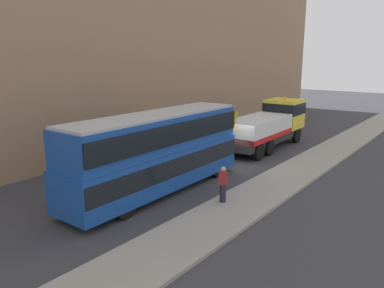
% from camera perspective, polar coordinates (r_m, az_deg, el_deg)
% --- Properties ---
extents(ground_plane, '(120.00, 120.00, 0.00)m').
position_cam_1_polar(ground_plane, '(24.21, 5.60, -3.13)').
color(ground_plane, '#38383D').
extents(near_kerb, '(60.00, 2.80, 0.15)m').
position_cam_1_polar(near_kerb, '(22.35, 14.76, -4.71)').
color(near_kerb, gray).
rests_on(near_kerb, ground_plane).
extents(building_facade, '(60.00, 1.50, 16.00)m').
position_cam_1_polar(building_facade, '(28.36, -8.36, 15.64)').
color(building_facade, '#9E7A5B').
rests_on(building_facade, ground_plane).
extents(recovery_tow_truck, '(10.16, 2.78, 3.67)m').
position_cam_1_polar(recovery_tow_truck, '(28.98, 11.69, 2.92)').
color(recovery_tow_truck, '#2D2D2D').
rests_on(recovery_tow_truck, ground_plane).
extents(double_decker_bus, '(11.08, 2.73, 4.06)m').
position_cam_1_polar(double_decker_bus, '(18.78, -5.31, -0.86)').
color(double_decker_bus, '#19479E').
rests_on(double_decker_bus, ground_plane).
extents(pedestrian_onlooker, '(0.43, 0.48, 1.71)m').
position_cam_1_polar(pedestrian_onlooker, '(17.44, 4.76, -6.22)').
color(pedestrian_onlooker, '#232333').
rests_on(pedestrian_onlooker, near_kerb).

